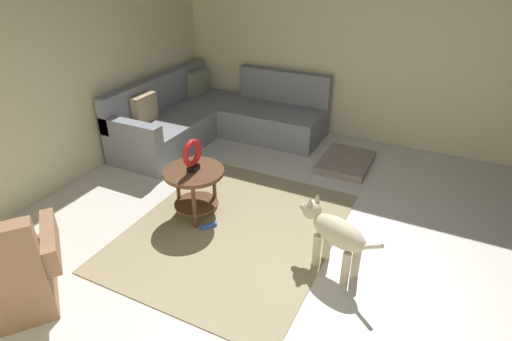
{
  "coord_description": "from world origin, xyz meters",
  "views": [
    {
      "loc": [
        -2.7,
        -0.96,
        2.49
      ],
      "look_at": [
        0.45,
        0.6,
        0.55
      ],
      "focal_mm": 28.97,
      "sensor_mm": 36.0,
      "label": 1
    }
  ],
  "objects_px": {
    "dog_toy_rope": "(209,226)",
    "torus_sculpture": "(192,155)",
    "armchair": "(5,278)",
    "dog_bed_mat": "(346,162)",
    "sectional_couch": "(215,119)",
    "side_table": "(195,181)",
    "dog": "(334,233)"
  },
  "relations": [
    {
      "from": "torus_sculpture",
      "to": "dog_toy_rope",
      "type": "relative_size",
      "value": 2.04
    },
    {
      "from": "sectional_couch",
      "to": "side_table",
      "type": "relative_size",
      "value": 3.75
    },
    {
      "from": "sectional_couch",
      "to": "torus_sculpture",
      "type": "relative_size",
      "value": 6.9
    },
    {
      "from": "armchair",
      "to": "dog_bed_mat",
      "type": "relative_size",
      "value": 1.25
    },
    {
      "from": "sectional_couch",
      "to": "torus_sculpture",
      "type": "height_order",
      "value": "sectional_couch"
    },
    {
      "from": "side_table",
      "to": "torus_sculpture",
      "type": "relative_size",
      "value": 1.84
    },
    {
      "from": "dog",
      "to": "sectional_couch",
      "type": "bearing_deg",
      "value": 73.04
    },
    {
      "from": "dog_bed_mat",
      "to": "dog_toy_rope",
      "type": "bearing_deg",
      "value": 155.93
    },
    {
      "from": "sectional_couch",
      "to": "dog",
      "type": "height_order",
      "value": "sectional_couch"
    },
    {
      "from": "armchair",
      "to": "torus_sculpture",
      "type": "relative_size",
      "value": 3.07
    },
    {
      "from": "side_table",
      "to": "dog_toy_rope",
      "type": "distance_m",
      "value": 0.47
    },
    {
      "from": "torus_sculpture",
      "to": "dog",
      "type": "relative_size",
      "value": 0.41
    },
    {
      "from": "sectional_couch",
      "to": "dog_bed_mat",
      "type": "bearing_deg",
      "value": -90.16
    },
    {
      "from": "dog_toy_rope",
      "to": "torus_sculpture",
      "type": "bearing_deg",
      "value": 58.96
    },
    {
      "from": "torus_sculpture",
      "to": "dog_toy_rope",
      "type": "bearing_deg",
      "value": -121.04
    },
    {
      "from": "sectional_couch",
      "to": "dog_bed_mat",
      "type": "distance_m",
      "value": 1.96
    },
    {
      "from": "torus_sculpture",
      "to": "dog_toy_rope",
      "type": "distance_m",
      "value": 0.73
    },
    {
      "from": "armchair",
      "to": "dog_toy_rope",
      "type": "bearing_deg",
      "value": 11.15
    },
    {
      "from": "sectional_couch",
      "to": "dog",
      "type": "bearing_deg",
      "value": -129.42
    },
    {
      "from": "sectional_couch",
      "to": "armchair",
      "type": "distance_m",
      "value": 3.47
    },
    {
      "from": "sectional_couch",
      "to": "side_table",
      "type": "xyz_separation_m",
      "value": [
        -1.78,
        -0.86,
        0.13
      ]
    },
    {
      "from": "dog_toy_rope",
      "to": "dog",
      "type": "bearing_deg",
      "value": -90.29
    },
    {
      "from": "armchair",
      "to": "dog",
      "type": "relative_size",
      "value": 1.25
    },
    {
      "from": "dog_bed_mat",
      "to": "dog",
      "type": "distance_m",
      "value": 1.99
    },
    {
      "from": "sectional_couch",
      "to": "armchair",
      "type": "xyz_separation_m",
      "value": [
        -3.46,
        -0.3,
        0.03
      ]
    },
    {
      "from": "dog_toy_rope",
      "to": "dog_bed_mat",
      "type": "bearing_deg",
      "value": -24.07
    },
    {
      "from": "dog_bed_mat",
      "to": "sectional_couch",
      "type": "bearing_deg",
      "value": 89.84
    },
    {
      "from": "side_table",
      "to": "dog_bed_mat",
      "type": "bearing_deg",
      "value": -31.25
    },
    {
      "from": "dog_bed_mat",
      "to": "side_table",
      "type": "bearing_deg",
      "value": 148.75
    },
    {
      "from": "torus_sculpture",
      "to": "dog_bed_mat",
      "type": "bearing_deg",
      "value": -31.25
    },
    {
      "from": "dog_toy_rope",
      "to": "armchair",
      "type": "bearing_deg",
      "value": 153.04
    },
    {
      "from": "sectional_couch",
      "to": "torus_sculpture",
      "type": "xyz_separation_m",
      "value": [
        -1.78,
        -0.86,
        0.42
      ]
    }
  ]
}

